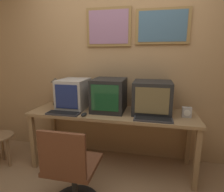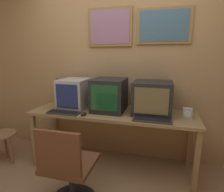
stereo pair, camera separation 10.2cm
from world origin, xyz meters
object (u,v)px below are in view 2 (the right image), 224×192
(desk_lamp, at_px, (58,84))
(office_chair, at_px, (68,173))
(monitor_left, at_px, (75,93))
(keyboard_main, at_px, (63,113))
(mouse_near_keyboard, at_px, (84,114))
(side_stool, at_px, (2,139))
(desk_clock, at_px, (187,113))
(monitor_right, at_px, (152,98))
(keyboard_side, at_px, (152,120))
(monitor_center, at_px, (109,95))

(desk_lamp, xyz_separation_m, office_chair, (0.67, -1.00, -0.68))
(monitor_left, height_order, desk_lamp, monitor_left)
(desk_lamp, bearing_deg, keyboard_main, -53.26)
(mouse_near_keyboard, bearing_deg, office_chair, -82.31)
(monitor_left, height_order, keyboard_main, monitor_left)
(desk_lamp, distance_m, side_stool, 1.06)
(keyboard_main, bearing_deg, desk_clock, 8.44)
(mouse_near_keyboard, bearing_deg, monitor_right, 20.87)
(desk_lamp, distance_m, office_chair, 1.38)
(keyboard_side, distance_m, side_stool, 2.04)
(monitor_left, height_order, office_chair, monitor_left)
(mouse_near_keyboard, relative_size, office_chair, 0.13)
(office_chair, bearing_deg, monitor_right, 50.70)
(mouse_near_keyboard, xyz_separation_m, desk_lamp, (-0.59, 0.43, 0.28))
(desk_clock, bearing_deg, monitor_left, 177.14)
(monitor_center, relative_size, mouse_near_keyboard, 4.04)
(monitor_right, bearing_deg, office_chair, -129.30)
(monitor_center, distance_m, desk_lamp, 0.85)
(keyboard_side, height_order, desk_clock, desk_clock)
(keyboard_side, height_order, desk_lamp, desk_lamp)
(monitor_left, distance_m, keyboard_main, 0.34)
(keyboard_main, distance_m, side_stool, 1.01)
(monitor_left, relative_size, keyboard_side, 1.05)
(monitor_center, bearing_deg, monitor_right, 0.88)
(keyboard_side, xyz_separation_m, desk_lamp, (-1.40, 0.41, 0.28))
(mouse_near_keyboard, bearing_deg, side_stool, -175.68)
(monitor_right, bearing_deg, side_stool, -168.84)
(keyboard_main, relative_size, desk_clock, 3.41)
(keyboard_main, relative_size, office_chair, 0.47)
(keyboard_side, xyz_separation_m, office_chair, (-0.73, -0.58, -0.40))
(monitor_right, height_order, side_stool, monitor_right)
(side_stool, bearing_deg, keyboard_main, 5.99)
(desk_clock, bearing_deg, keyboard_side, -151.71)
(monitor_left, distance_m, monitor_center, 0.49)
(desk_lamp, bearing_deg, monitor_left, -22.08)
(monitor_left, xyz_separation_m, side_stool, (-0.93, -0.38, -0.61))
(monitor_right, xyz_separation_m, keyboard_main, (-1.06, -0.29, -0.19))
(mouse_near_keyboard, relative_size, side_stool, 0.26)
(monitor_right, relative_size, desk_clock, 3.85)
(keyboard_side, distance_m, desk_lamp, 1.48)
(office_chair, bearing_deg, keyboard_side, 38.62)
(monitor_center, distance_m, side_stool, 1.60)
(monitor_center, height_order, keyboard_side, monitor_center)
(office_chair, distance_m, side_stool, 1.35)
(keyboard_main, bearing_deg, side_stool, -174.01)
(keyboard_side, height_order, side_stool, keyboard_side)
(monitor_left, xyz_separation_m, desk_clock, (1.44, -0.07, -0.14))
(desk_lamp, relative_size, office_chair, 0.45)
(keyboard_main, bearing_deg, office_chair, -58.60)
(mouse_near_keyboard, bearing_deg, keyboard_main, 178.73)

